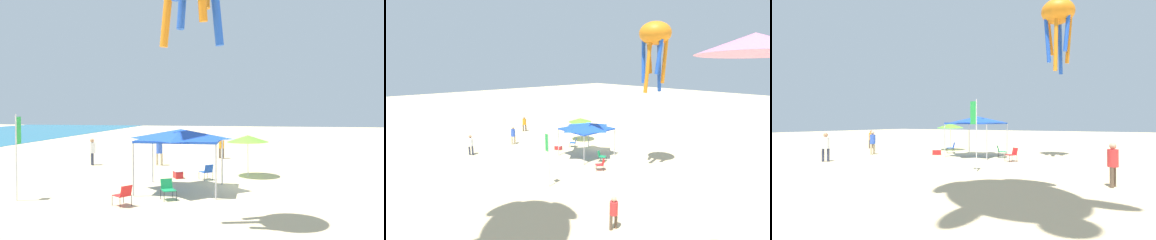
# 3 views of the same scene
# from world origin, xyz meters

# --- Properties ---
(ground) EXTENTS (120.00, 120.00, 0.10)m
(ground) POSITION_xyz_m (0.00, 0.00, -0.05)
(ground) COLOR #D6BC8C
(canopy_tent) EXTENTS (3.23, 3.59, 2.77)m
(canopy_tent) POSITION_xyz_m (-1.28, 2.45, 2.49)
(canopy_tent) COLOR #B7B7BC
(canopy_tent) RESTS_ON ground
(beach_umbrella) EXTENTS (2.27, 2.28, 2.26)m
(beach_umbrella) POSITION_xyz_m (2.75, -0.44, 2.06)
(beach_umbrella) COLOR silver
(beach_umbrella) RESTS_ON ground
(folding_chair_left_of_tent) EXTENTS (0.80, 0.76, 0.82)m
(folding_chair_left_of_tent) POSITION_xyz_m (-3.14, 2.62, 0.47)
(folding_chair_left_of_tent) COLOR black
(folding_chair_left_of_tent) RESTS_ON ground
(folding_chair_right_of_tent) EXTENTS (0.78, 0.81, 0.82)m
(folding_chair_right_of_tent) POSITION_xyz_m (-4.49, 4.01, 0.47)
(folding_chair_right_of_tent) COLOR black
(folding_chair_right_of_tent) RESTS_ON ground
(folding_chair_near_cooler) EXTENTS (0.81, 0.80, 0.82)m
(folding_chair_near_cooler) POSITION_xyz_m (1.35, 1.60, 0.47)
(folding_chair_near_cooler) COLOR black
(folding_chair_near_cooler) RESTS_ON ground
(cooler_box) EXTENTS (0.74, 0.66, 0.40)m
(cooler_box) POSITION_xyz_m (1.61, 3.19, 0.20)
(cooler_box) COLOR red
(cooler_box) RESTS_ON ground
(banner_flag) EXTENTS (0.36, 0.06, 3.47)m
(banner_flag) POSITION_xyz_m (-4.33, 8.53, 2.09)
(banner_flag) COLOR silver
(banner_flag) RESTS_ON ground
(person_beachcomber) EXTENTS (0.39, 0.41, 1.65)m
(person_beachcomber) POSITION_xyz_m (9.87, 1.65, 0.97)
(person_beachcomber) COLOR brown
(person_beachcomber) RESTS_ON ground
(person_by_tent) EXTENTS (0.41, 0.46, 1.71)m
(person_by_tent) POSITION_xyz_m (5.85, 5.32, 1.00)
(person_by_tent) COLOR #C6B28C
(person_by_tent) RESTS_ON ground
(person_kite_handler) EXTENTS (0.42, 0.41, 1.73)m
(person_kite_handler) POSITION_xyz_m (5.21, 9.67, 1.01)
(person_kite_handler) COLOR #33384C
(person_kite_handler) RESTS_ON ground
(person_watching_sky) EXTENTS (0.39, 0.43, 1.62)m
(person_watching_sky) POSITION_xyz_m (-10.29, 9.12, 0.95)
(person_watching_sky) COLOR brown
(person_watching_sky) RESTS_ON ground
(kite_octopus_orange) EXTENTS (2.16, 2.16, 4.80)m
(kite_octopus_orange) POSITION_xyz_m (-6.54, 1.05, 9.36)
(kite_octopus_orange) COLOR orange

